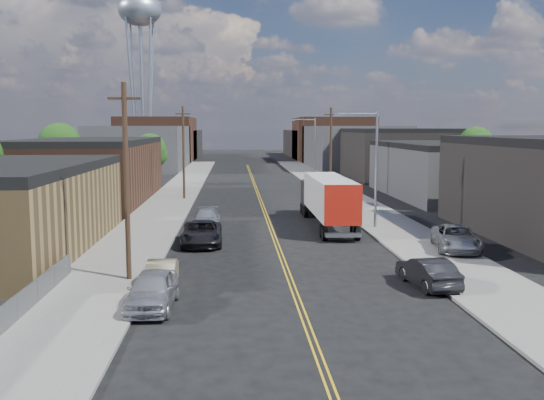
{
  "coord_description": "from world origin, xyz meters",
  "views": [
    {
      "loc": [
        -2.86,
        -20.46,
        7.8
      ],
      "look_at": [
        -0.06,
        23.43,
        2.5
      ],
      "focal_mm": 40.0,
      "sensor_mm": 36.0,
      "label": 1
    }
  ],
  "objects": [
    {
      "name": "sidewalk_left",
      "position": [
        -9.5,
        45.0,
        0.07
      ],
      "size": [
        5.0,
        140.0,
        0.15
      ],
      "primitive_type": "cube",
      "color": "slate",
      "rests_on": "ground"
    },
    {
      "name": "car_right_lot_c",
      "position": [
        8.2,
        37.94,
        0.92
      ],
      "size": [
        3.16,
        4.89,
        1.55
      ],
      "primitive_type": "imported",
      "rotation": [
        0.0,
        0.0,
        -0.32
      ],
      "color": "black",
      "rests_on": "sidewalk_right"
    },
    {
      "name": "tree_right_far",
      "position": [
        30.06,
        60.0,
        5.18
      ],
      "size": [
        4.85,
        4.76,
        7.91
      ],
      "color": "black",
      "rests_on": "ground"
    },
    {
      "name": "car_right_lot_a",
      "position": [
        11.0,
        16.0,
        0.92
      ],
      "size": [
        3.59,
        5.95,
        1.54
      ],
      "primitive_type": "imported",
      "rotation": [
        0.0,
        0.0,
        -0.19
      ],
      "color": "gray",
      "rests_on": "sidewalk_right"
    },
    {
      "name": "warehouse_brown",
      "position": [
        -18.0,
        44.0,
        3.3
      ],
      "size": [
        12.0,
        26.0,
        6.6
      ],
      "color": "#46281C",
      "rests_on": "ground"
    },
    {
      "name": "tree_left_mid",
      "position": [
        -23.94,
        55.0,
        5.48
      ],
      "size": [
        5.1,
        5.04,
        8.37
      ],
      "color": "black",
      "rests_on": "ground"
    },
    {
      "name": "skyline_left_b",
      "position": [
        -20.0,
        120.0,
        5.0
      ],
      "size": [
        16.0,
        26.0,
        10.0
      ],
      "primitive_type": "cube",
      "color": "#46281C",
      "rests_on": "ground"
    },
    {
      "name": "utility_pole_left_far",
      "position": [
        -8.2,
        45.0,
        5.14
      ],
      "size": [
        1.6,
        0.26,
        10.0
      ],
      "color": "black",
      "rests_on": "ground"
    },
    {
      "name": "skyline_left_c",
      "position": [
        -20.0,
        140.0,
        3.5
      ],
      "size": [
        16.0,
        40.0,
        7.0
      ],
      "primitive_type": "cube",
      "color": "black",
      "rests_on": "ground"
    },
    {
      "name": "ground",
      "position": [
        0.0,
        60.0,
        0.0
      ],
      "size": [
        260.0,
        260.0,
        0.0
      ],
      "primitive_type": "plane",
      "color": "black",
      "rests_on": "ground"
    },
    {
      "name": "utility_pole_left_near",
      "position": [
        -8.2,
        10.0,
        5.14
      ],
      "size": [
        1.6,
        0.26,
        10.0
      ],
      "color": "black",
      "rests_on": "ground"
    },
    {
      "name": "streetlight_far",
      "position": [
        7.6,
        60.0,
        5.33
      ],
      "size": [
        3.39,
        0.25,
        9.0
      ],
      "color": "gray",
      "rests_on": "ground"
    },
    {
      "name": "car_left_b",
      "position": [
        -6.4,
        8.5,
        0.67
      ],
      "size": [
        1.48,
        4.08,
        1.33
      ],
      "primitive_type": "imported",
      "rotation": [
        0.0,
        0.0,
        0.02
      ],
      "color": "#948661",
      "rests_on": "ground"
    },
    {
      "name": "sidewalk_right",
      "position": [
        9.5,
        45.0,
        0.07
      ],
      "size": [
        5.0,
        140.0,
        0.15
      ],
      "primitive_type": "cube",
      "color": "slate",
      "rests_on": "ground"
    },
    {
      "name": "car_right_oncoming",
      "position": [
        6.6,
        8.0,
        0.74
      ],
      "size": [
        2.13,
        4.67,
        1.48
      ],
      "primitive_type": "imported",
      "rotation": [
        0.0,
        0.0,
        3.27
      ],
      "color": "black",
      "rests_on": "ground"
    },
    {
      "name": "centerline",
      "position": [
        0.0,
        45.0,
        0.01
      ],
      "size": [
        0.32,
        120.0,
        0.01
      ],
      "primitive_type": "cube",
      "color": "gold",
      "rests_on": "ground"
    },
    {
      "name": "semi_truck",
      "position": [
        4.5,
        26.97,
        2.25
      ],
      "size": [
        2.61,
        15.12,
        3.96
      ],
      "rotation": [
        0.0,
        0.0,
        -0.0
      ],
      "color": "#BDBDBD",
      "rests_on": "ground"
    },
    {
      "name": "chainlink_fence",
      "position": [
        -11.5,
        3.5,
        0.66
      ],
      "size": [
        0.05,
        16.0,
        1.22
      ],
      "color": "slate",
      "rests_on": "ground"
    },
    {
      "name": "water_tower",
      "position": [
        -22.0,
        110.0,
        30.65
      ],
      "size": [
        9.0,
        9.0,
        36.9
      ],
      "color": "gray",
      "rests_on": "ground"
    },
    {
      "name": "skyline_left_a",
      "position": [
        -20.0,
        95.0,
        4.0
      ],
      "size": [
        16.0,
        30.0,
        8.0
      ],
      "primitive_type": "cube",
      "color": "#3E3E41",
      "rests_on": "ground"
    },
    {
      "name": "car_left_a",
      "position": [
        -6.4,
        5.27,
        0.82
      ],
      "size": [
        2.13,
        4.87,
        1.63
      ],
      "primitive_type": "imported",
      "rotation": [
        0.0,
        0.0,
        -0.04
      ],
      "color": "#ABACB0",
      "rests_on": "ground"
    },
    {
      "name": "streetlight_near",
      "position": [
        7.6,
        25.0,
        5.33
      ],
      "size": [
        3.39,
        0.25,
        9.0
      ],
      "color": "gray",
      "rests_on": "ground"
    },
    {
      "name": "tree_left_far",
      "position": [
        -13.94,
        62.0,
        4.57
      ],
      "size": [
        4.35,
        4.2,
        6.97
      ],
      "color": "black",
      "rests_on": "ground"
    },
    {
      "name": "industrial_right_c",
      "position": [
        22.0,
        72.0,
        3.8
      ],
      "size": [
        14.0,
        22.0,
        7.6
      ],
      "color": "black",
      "rests_on": "ground"
    },
    {
      "name": "skyline_right_c",
      "position": [
        20.0,
        140.0,
        3.5
      ],
      "size": [
        16.0,
        40.0,
        7.0
      ],
      "primitive_type": "cube",
      "color": "black",
      "rests_on": "ground"
    },
    {
      "name": "skyline_right_a",
      "position": [
        20.0,
        95.0,
        4.0
      ],
      "size": [
        16.0,
        30.0,
        8.0
      ],
      "primitive_type": "cube",
      "color": "#3E3E41",
      "rests_on": "ground"
    },
    {
      "name": "utility_pole_right",
      "position": [
        8.2,
        48.0,
        5.14
      ],
      "size": [
        1.6,
        0.26,
        10.0
      ],
      "color": "black",
      "rests_on": "ground"
    },
    {
      "name": "skyline_right_b",
      "position": [
        20.0,
        120.0,
        5.0
      ],
      "size": [
        16.0,
        26.0,
        10.0
      ],
      "primitive_type": "cube",
      "color": "#46281C",
      "rests_on": "ground"
    },
    {
      "name": "industrial_right_b",
      "position": [
        22.0,
        46.0,
        3.05
      ],
      "size": [
        14.0,
        24.0,
        6.1
      ],
      "color": "#3E3E41",
      "rests_on": "ground"
    },
    {
      "name": "car_left_d",
      "position": [
        -5.0,
        26.62,
        0.71
      ],
      "size": [
        2.0,
        4.89,
        1.42
      ],
      "primitive_type": "imported",
      "rotation": [
        0.0,
        0.0,
        0.0
      ],
      "color": "#A9AAAE",
      "rests_on": "ground"
    },
    {
      "name": "car_left_c",
      "position": [
        -5.0,
        19.49,
        0.79
      ],
      "size": [
        2.77,
        5.78,
        1.59
      ],
      "primitive_type": "imported",
      "rotation": [
        0.0,
        0.0,
        0.02
      ],
      "color": "black",
      "rests_on": "ground"
    }
  ]
}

